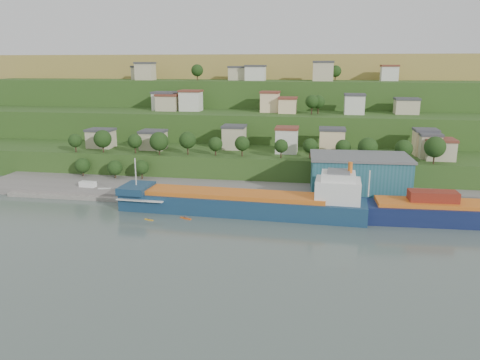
% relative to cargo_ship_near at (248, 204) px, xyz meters
% --- Properties ---
extents(ground, '(500.00, 500.00, 0.00)m').
position_rel_cargo_ship_near_xyz_m(ground, '(-7.00, -8.52, -2.97)').
color(ground, '#4A5A53').
rests_on(ground, ground).
extents(quay, '(220.00, 26.00, 4.00)m').
position_rel_cargo_ship_near_xyz_m(quay, '(13.00, 19.48, -2.97)').
color(quay, slate).
rests_on(quay, ground).
extents(pebble_beach, '(40.00, 18.00, 2.40)m').
position_rel_cargo_ship_near_xyz_m(pebble_beach, '(-62.00, 13.48, -2.97)').
color(pebble_beach, slate).
rests_on(pebble_beach, ground).
extents(hillside, '(360.00, 211.23, 96.00)m').
position_rel_cargo_ship_near_xyz_m(hillside, '(-6.99, 160.18, -2.90)').
color(hillside, '#284719').
rests_on(hillside, ground).
extents(cargo_ship_near, '(72.86, 14.30, 18.62)m').
position_rel_cargo_ship_near_xyz_m(cargo_ship_near, '(0.00, 0.00, 0.00)').
color(cargo_ship_near, navy).
rests_on(cargo_ship_near, ground).
extents(warehouse, '(31.73, 20.22, 12.80)m').
position_rel_cargo_ship_near_xyz_m(warehouse, '(32.82, 19.86, 5.46)').
color(warehouse, '#215963').
rests_on(warehouse, quay).
extents(caravan, '(5.83, 2.89, 2.63)m').
position_rel_cargo_ship_near_xyz_m(caravan, '(-57.84, 13.94, -0.46)').
color(caravan, white).
rests_on(caravan, pebble_beach).
extents(dinghy, '(4.54, 2.61, 0.85)m').
position_rel_cargo_ship_near_xyz_m(dinghy, '(-51.24, 12.78, -1.35)').
color(dinghy, silver).
rests_on(dinghy, pebble_beach).
extents(kayak_orange, '(3.62, 2.04, 0.92)m').
position_rel_cargo_ship_near_xyz_m(kayak_orange, '(-16.92, -7.71, -2.70)').
color(kayak_orange, '#DB5413').
rests_on(kayak_orange, ground).
extents(kayak_yellow, '(2.84, 1.35, 0.71)m').
position_rel_cargo_ship_near_xyz_m(kayak_yellow, '(-26.83, -10.64, -2.77)').
color(kayak_yellow, gold).
rests_on(kayak_yellow, ground).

